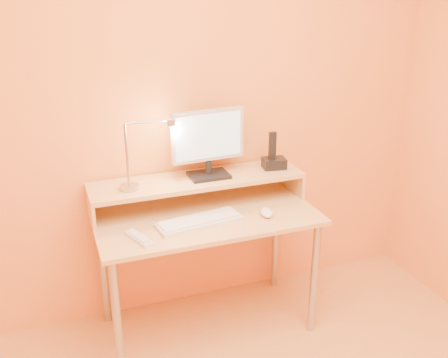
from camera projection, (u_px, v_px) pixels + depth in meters
name	position (u px, v px, depth m)	size (l,w,h in m)	color
wall_back	(187.00, 106.00, 2.83)	(3.00, 0.04, 2.50)	#F18750
desk_leg_fl	(117.00, 321.00, 2.49)	(0.04, 0.04, 0.69)	#AAABB1
desk_leg_fr	(314.00, 278.00, 2.84)	(0.04, 0.04, 0.69)	#AAABB1
desk_leg_bl	(103.00, 270.00, 2.92)	(0.04, 0.04, 0.69)	#AAABB1
desk_leg_br	(276.00, 239.00, 3.28)	(0.04, 0.04, 0.69)	#AAABB1
desk_lower	(206.00, 217.00, 2.75)	(1.20, 0.60, 0.03)	tan
shelf_riser_left	(91.00, 209.00, 2.66)	(0.02, 0.30, 0.14)	tan
shelf_riser_right	(292.00, 180.00, 3.04)	(0.02, 0.30, 0.14)	tan
desk_shelf	(198.00, 180.00, 2.82)	(1.20, 0.30, 0.03)	tan
monitor_foot	(209.00, 175.00, 2.83)	(0.22, 0.16, 0.02)	black
monitor_neck	(209.00, 168.00, 2.82)	(0.04, 0.04, 0.07)	black
monitor_panel	(208.00, 135.00, 2.76)	(0.42, 0.04, 0.28)	silver
monitor_back	(206.00, 134.00, 2.78)	(0.37, 0.01, 0.24)	black
monitor_screen	(209.00, 136.00, 2.74)	(0.38, 0.00, 0.25)	#ACD8ED
lamp_base	(129.00, 187.00, 2.66)	(0.10, 0.10, 0.03)	#AAABB1
lamp_post	(127.00, 155.00, 2.60)	(0.01, 0.01, 0.33)	#AAABB1
lamp_arm	(148.00, 122.00, 2.57)	(0.01, 0.01, 0.24)	#AAABB1
lamp_head	(171.00, 123.00, 2.62)	(0.04, 0.04, 0.03)	#AAABB1
lamp_bulb	(171.00, 126.00, 2.62)	(0.03, 0.03, 0.00)	#FFEAC6
phone_dock	(274.00, 163.00, 2.96)	(0.13, 0.10, 0.06)	black
phone_handset	(272.00, 145.00, 2.91)	(0.04, 0.03, 0.16)	black
phone_led	(285.00, 165.00, 2.93)	(0.01, 0.00, 0.04)	#1C59FF
keyboard	(199.00, 222.00, 2.64)	(0.45, 0.14, 0.02)	silver
mouse	(267.00, 212.00, 2.73)	(0.07, 0.12, 0.04)	silver
remote_control	(139.00, 238.00, 2.48)	(0.05, 0.19, 0.02)	silver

